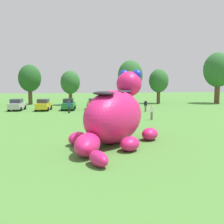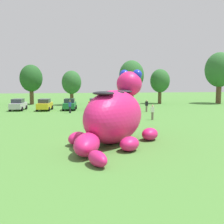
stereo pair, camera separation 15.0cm
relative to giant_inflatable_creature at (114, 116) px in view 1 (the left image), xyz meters
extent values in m
plane|color=#4C8438|center=(-1.20, 1.00, -1.93)|extent=(160.00, 160.00, 0.00)
ellipsoid|color=#E01E6B|center=(-0.01, 0.02, -0.06)|extent=(6.48, 7.36, 3.74)
ellipsoid|color=#E01E6B|center=(1.58, 2.36, 2.21)|extent=(2.85, 2.90, 1.97)
sphere|color=#1E33CC|center=(1.30, 2.91, 2.95)|extent=(0.79, 0.79, 0.79)
sphere|color=#1E33CC|center=(2.20, 2.30, 2.95)|extent=(0.79, 0.79, 0.79)
ellipsoid|color=black|center=(0.83, 1.26, 1.66)|extent=(1.91, 1.83, 0.25)
ellipsoid|color=black|center=(-0.01, 0.02, 1.66)|extent=(1.91, 1.83, 0.25)
ellipsoid|color=black|center=(-0.94, -1.35, 1.66)|extent=(1.91, 1.83, 0.25)
ellipsoid|color=#E01E6B|center=(-0.70, 2.70, -1.47)|extent=(1.84, 1.96, 0.91)
ellipsoid|color=#E01E6B|center=(2.74, 0.36, -1.47)|extent=(1.84, 1.96, 0.91)
ellipsoid|color=#E01E6B|center=(-2.61, -0.42, -1.47)|extent=(1.84, 1.96, 0.91)
ellipsoid|color=#E01E6B|center=(0.55, -2.57, -1.47)|extent=(1.84, 1.96, 0.91)
ellipsoid|color=#E01E6B|center=(-2.15, -3.14, -1.27)|extent=(2.18, 3.27, 1.31)
ellipsoid|color=#E01E6B|center=(-1.75, -5.36, -1.53)|extent=(1.27, 1.87, 0.80)
cube|color=#B7BABF|center=(-10.64, 23.57, -1.21)|extent=(2.06, 4.24, 0.80)
cube|color=#2D333D|center=(-10.66, 23.42, -0.51)|extent=(1.67, 2.09, 0.60)
cylinder|color=black|center=(-11.37, 24.91, -1.61)|extent=(0.30, 0.66, 0.64)
cylinder|color=black|center=(-9.68, 24.76, -1.61)|extent=(0.30, 0.66, 0.64)
cylinder|color=black|center=(-11.60, 22.38, -1.61)|extent=(0.30, 0.66, 0.64)
cylinder|color=black|center=(-9.91, 22.23, -1.61)|extent=(0.30, 0.66, 0.64)
cube|color=yellow|center=(-6.73, 22.84, -1.21)|extent=(2.18, 4.27, 0.80)
cube|color=#2D333D|center=(-6.75, 22.70, -0.51)|extent=(1.72, 2.13, 0.60)
cylinder|color=black|center=(-7.42, 24.21, -1.61)|extent=(0.31, 0.66, 0.64)
cylinder|color=black|center=(-5.74, 24.00, -1.61)|extent=(0.31, 0.66, 0.64)
cylinder|color=black|center=(-7.73, 21.68, -1.61)|extent=(0.31, 0.66, 0.64)
cylinder|color=black|center=(-6.04, 21.48, -1.61)|extent=(0.31, 0.66, 0.64)
cube|color=#1E7238|center=(-3.06, 22.92, -1.21)|extent=(2.09, 4.24, 0.80)
cube|color=#2D333D|center=(-3.08, 22.77, -0.51)|extent=(1.68, 2.10, 0.60)
cylinder|color=black|center=(-3.78, 24.27, -1.61)|extent=(0.30, 0.66, 0.64)
cylinder|color=black|center=(-2.09, 24.10, -1.61)|extent=(0.30, 0.66, 0.64)
cylinder|color=black|center=(-4.03, 21.74, -1.61)|extent=(0.30, 0.66, 0.64)
cylinder|color=black|center=(-2.34, 21.57, -1.61)|extent=(0.30, 0.66, 0.64)
cube|color=orange|center=(0.71, 23.11, -1.21)|extent=(1.76, 4.12, 0.80)
cube|color=#2D333D|center=(0.71, 22.96, -0.51)|extent=(1.52, 1.99, 0.60)
cylinder|color=black|center=(-0.12, 24.39, -1.61)|extent=(0.25, 0.64, 0.64)
cylinder|color=black|center=(1.58, 24.37, -1.61)|extent=(0.25, 0.64, 0.64)
cylinder|color=black|center=(-0.16, 21.85, -1.61)|extent=(0.25, 0.64, 0.64)
cylinder|color=black|center=(1.54, 21.83, -1.61)|extent=(0.25, 0.64, 0.64)
cube|color=#2347B7|center=(4.48, 22.77, -1.21)|extent=(1.91, 4.18, 0.80)
cube|color=#2D333D|center=(4.48, 22.62, -0.51)|extent=(1.59, 2.04, 0.60)
cylinder|color=black|center=(3.70, 24.08, -1.61)|extent=(0.27, 0.65, 0.64)
cylinder|color=black|center=(5.40, 23.99, -1.61)|extent=(0.27, 0.65, 0.64)
cylinder|color=black|center=(3.57, 21.54, -1.61)|extent=(0.27, 0.65, 0.64)
cylinder|color=black|center=(5.27, 21.45, -1.61)|extent=(0.27, 0.65, 0.64)
cylinder|color=brown|center=(-10.00, 33.97, -0.64)|extent=(0.74, 0.74, 2.58)
ellipsoid|color=#235623|center=(-10.00, 33.97, 2.92)|extent=(4.12, 4.12, 4.95)
cylinder|color=brown|center=(-2.65, 31.57, -0.84)|extent=(0.62, 0.62, 2.18)
ellipsoid|color=#2D662D|center=(-2.65, 31.57, 2.18)|extent=(3.49, 3.49, 4.19)
cylinder|color=brown|center=(8.34, 31.28, -0.50)|extent=(0.82, 0.82, 2.86)
ellipsoid|color=#2D662D|center=(8.34, 31.28, 3.44)|extent=(4.57, 4.57, 5.49)
cylinder|color=brown|center=(14.15, 32.22, -0.76)|extent=(0.66, 0.66, 2.33)
ellipsoid|color=#2D662D|center=(14.15, 32.22, 2.45)|extent=(3.72, 3.72, 4.47)
cylinder|color=brown|center=(25.54, 30.82, -0.20)|extent=(0.99, 0.99, 3.45)
ellipsoid|color=#2D662D|center=(25.54, 30.82, 4.57)|extent=(5.53, 5.53, 6.63)
cylinder|color=#726656|center=(7.67, 18.62, -1.49)|extent=(0.26, 0.26, 0.88)
cube|color=black|center=(7.67, 18.62, -0.75)|extent=(0.38, 0.22, 0.60)
sphere|color=tan|center=(7.67, 18.62, -0.33)|extent=(0.22, 0.22, 0.22)
cylinder|color=black|center=(-3.05, 18.78, -1.49)|extent=(0.26, 0.26, 0.88)
cube|color=#2D4CA5|center=(-3.05, 18.78, -0.75)|extent=(0.38, 0.22, 0.60)
sphere|color=brown|center=(-3.05, 18.78, -0.33)|extent=(0.22, 0.22, 0.22)
cylinder|color=#726656|center=(6.10, 10.67, -1.49)|extent=(0.26, 0.26, 0.88)
cube|color=white|center=(6.10, 10.67, -0.75)|extent=(0.38, 0.22, 0.60)
sphere|color=tan|center=(6.10, 10.67, -0.33)|extent=(0.22, 0.22, 0.22)
camera|label=1|loc=(-3.30, -19.26, 2.47)|focal=44.60mm
camera|label=2|loc=(-3.16, -19.28, 2.47)|focal=44.60mm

